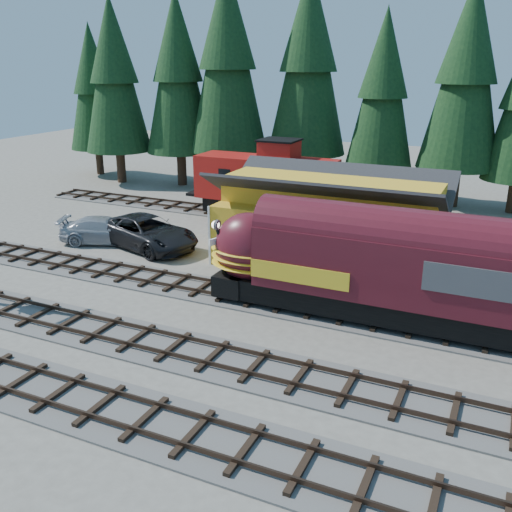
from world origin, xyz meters
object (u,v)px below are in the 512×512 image
at_px(locomotive, 355,269).
at_px(pickup_truck_a, 147,232).
at_px(caboose, 266,182).
at_px(depot, 330,213).
at_px(pickup_truck_b, 105,230).

bearing_deg(locomotive, pickup_truck_a, 162.38).
height_order(caboose, pickup_truck_a, caboose).
height_order(depot, pickup_truck_b, depot).
distance_m(depot, pickup_truck_b, 14.34).
bearing_deg(locomotive, pickup_truck_b, 166.23).
relative_size(locomotive, caboose, 1.42).
bearing_deg(pickup_truck_a, pickup_truck_b, 112.16).
relative_size(locomotive, pickup_truck_a, 2.06).
bearing_deg(depot, pickup_truck_a, -169.90).
bearing_deg(caboose, depot, -46.35).
bearing_deg(caboose, pickup_truck_a, -112.15).
relative_size(depot, pickup_truck_a, 1.80).
bearing_deg(pickup_truck_b, pickup_truck_a, -106.08).
distance_m(depot, locomotive, 7.31).
height_order(pickup_truck_a, pickup_truck_b, pickup_truck_a).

